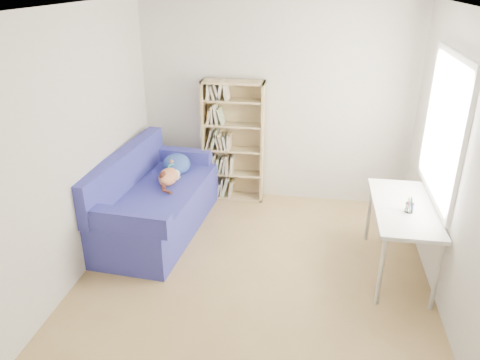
# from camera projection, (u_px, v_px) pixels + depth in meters

# --- Properties ---
(ground) EXTENTS (4.00, 4.00, 0.00)m
(ground) POSITION_uv_depth(u_px,v_px,m) (253.00, 279.00, 4.74)
(ground) COLOR #9B7A46
(ground) RESTS_ON ground
(room_shell) EXTENTS (3.54, 4.04, 2.62)m
(room_shell) POSITION_uv_depth(u_px,v_px,m) (267.00, 124.00, 4.09)
(room_shell) COLOR silver
(room_shell) RESTS_ON ground
(sofa) EXTENTS (1.08, 2.04, 0.97)m
(sofa) POSITION_uv_depth(u_px,v_px,m) (154.00, 201.00, 5.55)
(sofa) COLOR navy
(sofa) RESTS_ON ground
(bookshelf) EXTENTS (0.81, 0.25, 1.61)m
(bookshelf) POSITION_uv_depth(u_px,v_px,m) (233.00, 146.00, 6.19)
(bookshelf) COLOR tan
(bookshelf) RESTS_ON ground
(desk) EXTENTS (0.59, 1.28, 0.75)m
(desk) POSITION_uv_depth(u_px,v_px,m) (403.00, 212.00, 4.62)
(desk) COLOR white
(desk) RESTS_ON ground
(pen_cup) EXTENTS (0.08, 0.08, 0.16)m
(pen_cup) POSITION_uv_depth(u_px,v_px,m) (410.00, 207.00, 4.45)
(pen_cup) COLOR white
(pen_cup) RESTS_ON desk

